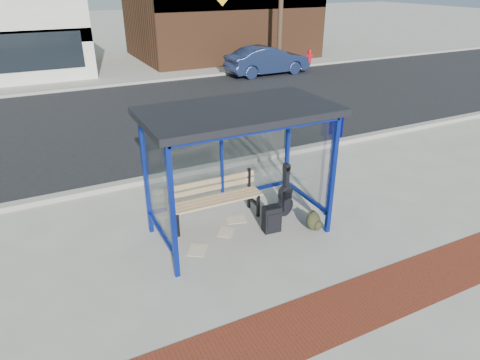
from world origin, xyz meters
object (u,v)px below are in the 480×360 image
bench (214,197)px  suitcase (272,219)px  backpack (314,222)px  parked_car (267,60)px  guitar_bag (285,198)px  fire_hydrant (310,56)px

bench → suitcase: 1.22m
suitcase → backpack: bearing=-17.5°
parked_car → backpack: bearing=152.8°
bench → parked_car: size_ratio=0.46×
guitar_bag → suitcase: bearing=-159.0°
suitcase → parked_car: (7.09, 12.50, 0.41)m
bench → backpack: bearing=-37.3°
bench → suitcase: (0.80, -0.89, -0.24)m
parked_car → fire_hydrant: size_ratio=5.35×
backpack → parked_car: parked_car is taller
suitcase → fire_hydrant: bearing=58.2°
guitar_bag → parked_car: (6.54, 12.09, 0.28)m
suitcase → parked_car: bearing=65.9°
backpack → fire_hydrant: 17.30m
suitcase → fire_hydrant: size_ratio=0.75×
suitcase → guitar_bag: bearing=42.5°
guitar_bag → parked_car: 13.74m
guitar_bag → suitcase: size_ratio=1.88×
bench → suitcase: bearing=-47.5°
suitcase → backpack: (0.75, -0.32, -0.09)m
guitar_bag → backpack: size_ratio=2.85×
bench → fire_hydrant: size_ratio=2.47×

